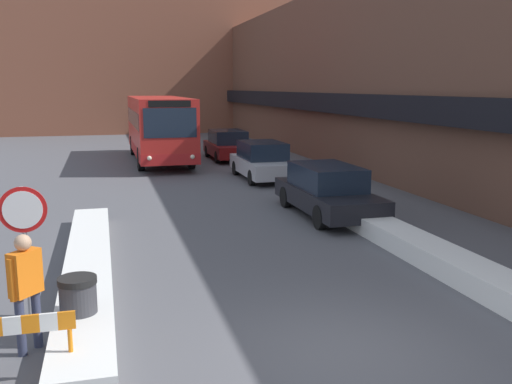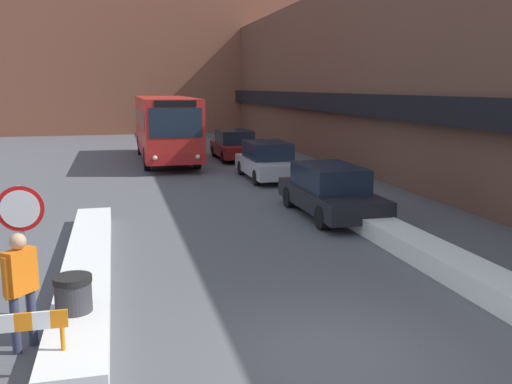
{
  "view_description": "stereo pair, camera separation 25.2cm",
  "coord_description": "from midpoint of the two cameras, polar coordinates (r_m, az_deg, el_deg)",
  "views": [
    {
      "loc": [
        -3.19,
        -7.04,
        3.8
      ],
      "look_at": [
        0.14,
        5.34,
        1.43
      ],
      "focal_mm": 40.0,
      "sensor_mm": 36.0,
      "label": 1
    },
    {
      "loc": [
        -2.95,
        -7.11,
        3.8
      ],
      "look_at": [
        0.14,
        5.34,
        1.43
      ],
      "focal_mm": 40.0,
      "sensor_mm": 36.0,
      "label": 2
    }
  ],
  "objects": [
    {
      "name": "pedestrian",
      "position": [
        8.92,
        -21.72,
        -8.22
      ],
      "size": [
        0.46,
        0.5,
        1.75
      ],
      "rotation": [
        0.0,
        0.0,
        0.89
      ],
      "color": "#333851",
      "rests_on": "ground_plane"
    },
    {
      "name": "snow_bank_right",
      "position": [
        12.33,
        19.72,
        -7.01
      ],
      "size": [
        0.9,
        9.48,
        0.45
      ],
      "color": "silver",
      "rests_on": "ground_plane"
    },
    {
      "name": "parked_car_front",
      "position": [
        17.08,
        7.83,
        0.12
      ],
      "size": [
        1.85,
        4.83,
        1.51
      ],
      "color": "black",
      "rests_on": "ground_plane"
    },
    {
      "name": "parked_car_middle",
      "position": [
        23.76,
        1.48,
        3.14
      ],
      "size": [
        1.88,
        4.5,
        1.55
      ],
      "color": "#B7B7BC",
      "rests_on": "ground_plane"
    },
    {
      "name": "city_bus",
      "position": [
        29.83,
        -8.82,
        6.47
      ],
      "size": [
        2.6,
        10.49,
        3.27
      ],
      "color": "red",
      "rests_on": "ground_plane"
    },
    {
      "name": "stop_sign",
      "position": [
        10.1,
        -21.77,
        -2.85
      ],
      "size": [
        0.76,
        0.08,
        2.21
      ],
      "color": "gray",
      "rests_on": "ground_plane"
    },
    {
      "name": "snow_bank_left",
      "position": [
        12.12,
        -15.93,
        -7.25
      ],
      "size": [
        0.9,
        9.99,
        0.38
      ],
      "color": "silver",
      "rests_on": "ground_plane"
    },
    {
      "name": "building_row_right",
      "position": [
        33.7,
        9.0,
        11.17
      ],
      "size": [
        5.5,
        60.0,
        8.58
      ],
      "color": "brown",
      "rests_on": "ground_plane"
    },
    {
      "name": "building_backdrop_far",
      "position": [
        51.52,
        -10.88,
        15.97
      ],
      "size": [
        26.0,
        8.0,
        17.78
      ],
      "color": "brown",
      "rests_on": "ground_plane"
    },
    {
      "name": "trash_bin",
      "position": [
        9.36,
        -17.0,
        -10.78
      ],
      "size": [
        0.59,
        0.59,
        0.95
      ],
      "color": "#38383D",
      "rests_on": "ground_plane"
    },
    {
      "name": "construction_barricade",
      "position": [
        8.1,
        -21.33,
        -13.01
      ],
      "size": [
        1.1,
        0.06,
        0.94
      ],
      "color": "orange",
      "rests_on": "ground_plane"
    },
    {
      "name": "ground_plane",
      "position": [
        8.6,
        8.86,
        -15.88
      ],
      "size": [
        160.0,
        160.0,
        0.0
      ],
      "primitive_type": "plane",
      "color": "#515156"
    },
    {
      "name": "parked_car_back",
      "position": [
        30.28,
        -1.92,
        4.72
      ],
      "size": [
        1.94,
        4.55,
        1.54
      ],
      "color": "maroon",
      "rests_on": "ground_plane"
    }
  ]
}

